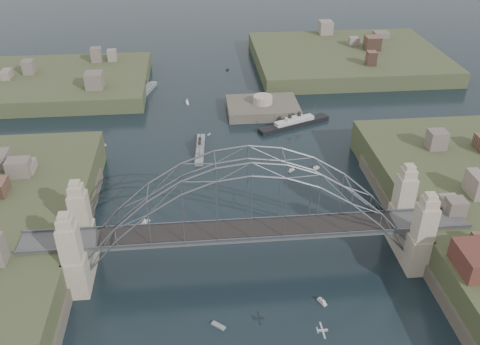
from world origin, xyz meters
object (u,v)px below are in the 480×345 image
(fort_island, at_px, (262,113))
(naval_cruiser_near, at_px, (200,149))
(bridge, at_px, (249,212))
(ocean_liner, at_px, (294,123))
(naval_cruiser_far, at_px, (145,91))

(fort_island, xyz_separation_m, naval_cruiser_near, (-20.15, -23.45, 1.10))
(bridge, bearing_deg, naval_cruiser_near, 99.93)
(bridge, relative_size, ocean_liner, 3.73)
(naval_cruiser_far, bearing_deg, bridge, -73.90)
(bridge, height_order, naval_cruiser_far, bridge)
(bridge, xyz_separation_m, fort_island, (12.00, 70.00, -12.66))
(fort_island, xyz_separation_m, ocean_liner, (8.00, -10.71, 1.22))
(naval_cruiser_far, bearing_deg, ocean_liner, -32.51)
(fort_island, bearing_deg, ocean_liner, -53.24)
(bridge, height_order, ocean_liner, bridge)
(naval_cruiser_far, xyz_separation_m, ocean_liner, (45.47, -28.98, -0.02))
(naval_cruiser_near, relative_size, ocean_liner, 0.73)
(bridge, xyz_separation_m, naval_cruiser_far, (-25.47, 88.27, -11.43))
(fort_island, bearing_deg, naval_cruiser_far, 154.01)
(bridge, relative_size, fort_island, 3.82)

